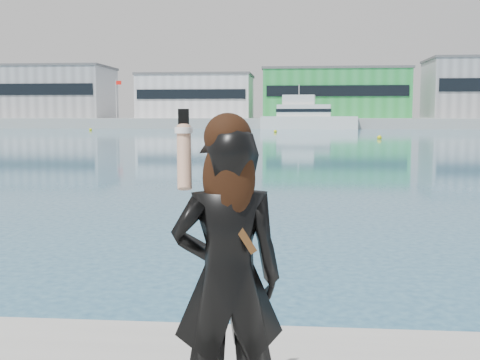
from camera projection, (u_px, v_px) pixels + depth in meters
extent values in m
cube|color=#9E9E99|center=(297.00, 123.00, 132.48)|extent=(320.00, 40.00, 2.00)
cube|color=gray|center=(51.00, 93.00, 134.82)|extent=(26.00, 16.00, 11.00)
cube|color=black|center=(36.00, 89.00, 126.74)|extent=(24.70, 0.20, 2.42)
cube|color=#59595B|center=(50.00, 67.00, 134.20)|extent=(26.52, 16.32, 0.50)
cube|color=silver|center=(197.00, 97.00, 131.92)|extent=(24.00, 15.00, 9.00)
cube|color=black|center=(191.00, 94.00, 124.34)|extent=(22.80, 0.20, 1.98)
cube|color=#59595B|center=(196.00, 76.00, 131.41)|extent=(24.48, 15.30, 0.50)
cube|color=green|center=(334.00, 95.00, 129.13)|extent=(30.00, 16.00, 10.00)
cube|color=black|center=(337.00, 91.00, 121.06)|extent=(28.50, 0.20, 2.20)
cube|color=#59595B|center=(335.00, 70.00, 128.57)|extent=(30.60, 16.32, 0.50)
cylinder|color=silver|center=(116.00, 99.00, 126.50)|extent=(0.16, 0.16, 8.00)
cube|color=red|center=(119.00, 83.00, 126.08)|extent=(1.20, 0.04, 0.80)
cylinder|color=silver|center=(407.00, 98.00, 121.03)|extent=(0.16, 0.16, 8.00)
cube|color=red|center=(410.00, 81.00, 120.61)|extent=(1.20, 0.04, 0.80)
cube|color=white|center=(309.00, 123.00, 112.67)|extent=(18.24, 6.49, 2.38)
cube|color=white|center=(304.00, 110.00, 112.60)|extent=(10.25, 5.02, 2.18)
cube|color=white|center=(299.00, 100.00, 112.57)|extent=(6.23, 3.88, 1.79)
cube|color=black|center=(304.00, 110.00, 112.60)|extent=(10.46, 5.13, 0.60)
cylinder|color=silver|center=(299.00, 90.00, 112.36)|extent=(0.16, 0.16, 1.99)
sphere|color=yellow|center=(379.00, 139.00, 64.21)|extent=(0.50, 0.50, 0.50)
sphere|color=yellow|center=(91.00, 131.00, 100.96)|extent=(0.50, 0.50, 0.50)
sphere|color=yellow|center=(275.00, 132.00, 89.86)|extent=(0.50, 0.50, 0.50)
imported|color=black|center=(228.00, 281.00, 3.16)|extent=(0.66, 0.50, 1.62)
sphere|color=black|center=(228.00, 137.00, 3.06)|extent=(0.25, 0.25, 0.25)
ellipsoid|color=black|center=(229.00, 178.00, 3.03)|extent=(0.27, 0.14, 0.43)
cylinder|color=tan|center=(184.00, 157.00, 3.16)|extent=(0.11, 0.20, 0.35)
cylinder|color=white|center=(184.00, 130.00, 3.19)|extent=(0.10, 0.10, 0.03)
cube|color=black|center=(184.00, 120.00, 3.22)|extent=(0.06, 0.02, 0.12)
cube|color=#4C2D14|center=(235.00, 223.00, 3.04)|extent=(0.22, 0.06, 0.33)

